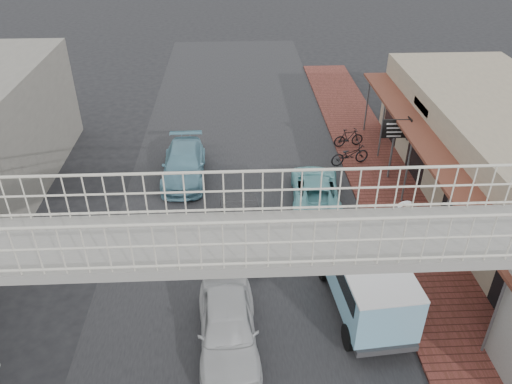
{
  "coord_description": "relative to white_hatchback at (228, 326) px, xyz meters",
  "views": [
    {
      "loc": [
        -0.16,
        -12.5,
        11.79
      ],
      "look_at": [
        0.59,
        3.26,
        1.8
      ],
      "focal_mm": 35.0,
      "sensor_mm": 36.0,
      "label": 1
    }
  ],
  "objects": [
    {
      "name": "footbridge",
      "position": [
        0.5,
        -1.69,
        2.45
      ],
      "size": [
        16.4,
        2.4,
        6.34
      ],
      "color": "gray",
      "rests_on": "ground"
    },
    {
      "name": "arrow_sign",
      "position": [
        8.07,
        9.25,
        1.77
      ],
      "size": [
        1.71,
        1.08,
        2.97
      ],
      "rotation": [
        0.0,
        0.0,
        -0.01
      ],
      "color": "#59595B",
      "rests_on": "sidewalk"
    },
    {
      "name": "street_clock",
      "position": [
        5.8,
        2.74,
        1.81
      ],
      "size": [
        0.74,
        0.62,
        2.94
      ],
      "rotation": [
        0.0,
        0.0,
        -0.11
      ],
      "color": "#59595B",
      "rests_on": "sidewalk"
    },
    {
      "name": "angkot_van",
      "position": [
        4.31,
        1.23,
        0.65
      ],
      "size": [
        2.38,
        4.59,
        2.17
      ],
      "rotation": [
        0.0,
        0.0,
        0.09
      ],
      "color": "black",
      "rests_on": "ground"
    },
    {
      "name": "white_hatchback",
      "position": [
        0.0,
        0.0,
        0.0
      ],
      "size": [
        1.93,
        4.35,
        1.45
      ],
      "primitive_type": "imported",
      "rotation": [
        0.0,
        0.0,
        0.05
      ],
      "color": "silver",
      "rests_on": "ground"
    },
    {
      "name": "angkot_far",
      "position": [
        -2.02,
        9.88,
        -0.06
      ],
      "size": [
        1.91,
        4.61,
        1.33
      ],
      "primitive_type": "imported",
      "rotation": [
        0.0,
        0.0,
        0.01
      ],
      "color": "#68A0B5",
      "rests_on": "ground"
    },
    {
      "name": "dark_sedan",
      "position": [
        0.5,
        4.83,
        -0.06
      ],
      "size": [
        1.65,
        4.11,
        1.33
      ],
      "primitive_type": "imported",
      "rotation": [
        0.0,
        0.0,
        0.06
      ],
      "color": "black",
      "rests_on": "ground"
    },
    {
      "name": "motorcycle_far",
      "position": [
        6.14,
        12.46,
        -0.15
      ],
      "size": [
        1.63,
        0.74,
        0.95
      ],
      "primitive_type": "imported",
      "rotation": [
        0.0,
        0.0,
        1.76
      ],
      "color": "black",
      "rests_on": "sidewalk"
    },
    {
      "name": "sidewalk",
      "position": [
        7.0,
        5.31,
        -0.68
      ],
      "size": [
        3.0,
        40.0,
        0.1
      ],
      "primitive_type": "cube",
      "color": "brown",
      "rests_on": "ground"
    },
    {
      "name": "road_strip",
      "position": [
        0.5,
        2.31,
        -0.72
      ],
      "size": [
        10.0,
        60.0,
        0.01
      ],
      "primitive_type": "cube",
      "color": "black",
      "rests_on": "ground"
    },
    {
      "name": "angkot_curb",
      "position": [
        3.71,
        7.6,
        -0.13
      ],
      "size": [
        2.35,
        4.43,
        1.19
      ],
      "primitive_type": "imported",
      "rotation": [
        0.0,
        0.0,
        3.05
      ],
      "color": "#72C0C6",
      "rests_on": "ground"
    },
    {
      "name": "motorcycle_near",
      "position": [
        5.8,
        10.57,
        -0.12
      ],
      "size": [
        2.05,
        1.18,
        1.02
      ],
      "primitive_type": "imported",
      "rotation": [
        0.0,
        0.0,
        1.85
      ],
      "color": "black",
      "rests_on": "sidewalk"
    },
    {
      "name": "ground",
      "position": [
        0.5,
        2.31,
        -0.73
      ],
      "size": [
        120.0,
        120.0,
        0.0
      ],
      "primitive_type": "plane",
      "color": "black",
      "rests_on": "ground"
    }
  ]
}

